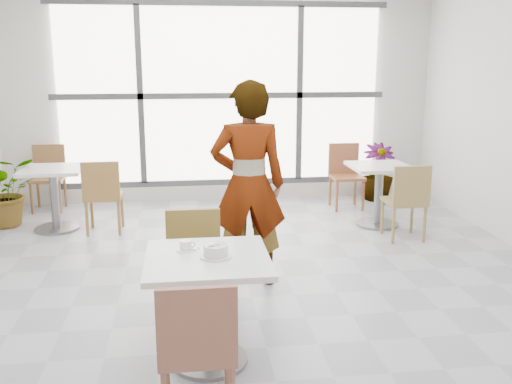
{
  "coord_description": "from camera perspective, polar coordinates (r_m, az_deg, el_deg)",
  "views": [
    {
      "loc": [
        -0.55,
        -4.48,
        1.99
      ],
      "look_at": [
        0.0,
        -0.3,
        1.0
      ],
      "focal_mm": 39.7,
      "sensor_mm": 36.0,
      "label": 1
    }
  ],
  "objects": [
    {
      "name": "floor",
      "position": [
        4.94,
        -0.46,
        -10.56
      ],
      "size": [
        7.0,
        7.0,
        0.0
      ],
      "primitive_type": "plane",
      "color": "#9E9EA5",
      "rests_on": "ground"
    },
    {
      "name": "wall_back",
      "position": [
        8.02,
        -3.56,
        9.7
      ],
      "size": [
        6.0,
        0.0,
        6.0
      ],
      "primitive_type": "plane",
      "rotation": [
        1.57,
        0.0,
        0.0
      ],
      "color": "silver",
      "rests_on": "ground"
    },
    {
      "name": "wall_front",
      "position": [
        1.23,
        20.05,
        -11.32
      ],
      "size": [
        6.0,
        0.0,
        6.0
      ],
      "primitive_type": "plane",
      "rotation": [
        -1.57,
        0.0,
        0.0
      ],
      "color": "silver",
      "rests_on": "ground"
    },
    {
      "name": "window",
      "position": [
        7.95,
        -3.53,
        9.67
      ],
      "size": [
        4.6,
        0.07,
        2.52
      ],
      "color": "white",
      "rests_on": "ground"
    },
    {
      "name": "main_table",
      "position": [
        3.77,
        -4.86,
        -9.75
      ],
      "size": [
        0.8,
        0.8,
        0.75
      ],
      "color": "white",
      "rests_on": "ground"
    },
    {
      "name": "chair_near",
      "position": [
        3.17,
        -5.95,
        -14.97
      ],
      "size": [
        0.42,
        0.42,
        0.87
      ],
      "rotation": [
        0.0,
        0.0,
        3.14
      ],
      "color": "#905845",
      "rests_on": "ground"
    },
    {
      "name": "chair_far",
      "position": [
        4.38,
        -6.26,
        -6.78
      ],
      "size": [
        0.42,
        0.42,
        0.87
      ],
      "color": "olive",
      "rests_on": "ground"
    },
    {
      "name": "oatmeal_bowl",
      "position": [
        3.66,
        -4.07,
        -5.91
      ],
      "size": [
        0.21,
        0.21,
        0.09
      ],
      "color": "silver",
      "rests_on": "main_table"
    },
    {
      "name": "coffee_cup",
      "position": [
        3.82,
        -7.07,
        -5.4
      ],
      "size": [
        0.16,
        0.13,
        0.07
      ],
      "color": "white",
      "rests_on": "main_table"
    },
    {
      "name": "person",
      "position": [
        4.98,
        -0.79,
        0.73
      ],
      "size": [
        0.68,
        0.45,
        1.83
      ],
      "primitive_type": "imported",
      "rotation": [
        0.0,
        0.0,
        3.12
      ],
      "color": "black",
      "rests_on": "ground"
    },
    {
      "name": "bg_table_left",
      "position": [
        7.09,
        -19.67,
        0.2
      ],
      "size": [
        0.7,
        0.7,
        0.75
      ],
      "color": "silver",
      "rests_on": "ground"
    },
    {
      "name": "bg_table_right",
      "position": [
        7.02,
        12.28,
        0.55
      ],
      "size": [
        0.7,
        0.7,
        0.75
      ],
      "color": "silver",
      "rests_on": "ground"
    },
    {
      "name": "bg_chair_left_near",
      "position": [
        6.76,
        -15.2,
        0.01
      ],
      "size": [
        0.42,
        0.42,
        0.87
      ],
      "rotation": [
        0.0,
        0.0,
        3.14
      ],
      "color": "olive",
      "rests_on": "ground"
    },
    {
      "name": "bg_chair_left_far",
      "position": [
        8.11,
        -20.19,
        1.83
      ],
      "size": [
        0.42,
        0.42,
        0.87
      ],
      "color": "brown",
      "rests_on": "ground"
    },
    {
      "name": "bg_chair_right_near",
      "position": [
        6.49,
        15.0,
        -0.51
      ],
      "size": [
        0.42,
        0.42,
        0.87
      ],
      "rotation": [
        0.0,
        0.0,
        3.14
      ],
      "color": "olive",
      "rests_on": "ground"
    },
    {
      "name": "bg_chair_right_far",
      "position": [
        7.83,
        8.99,
        2.1
      ],
      "size": [
        0.42,
        0.42,
        0.87
      ],
      "color": "brown",
      "rests_on": "ground"
    },
    {
      "name": "plant_left",
      "position": [
        7.51,
        -23.9,
        0.05
      ],
      "size": [
        0.96,
        0.9,
        0.85
      ],
      "primitive_type": "imported",
      "rotation": [
        0.0,
        0.0,
        0.38
      ],
      "color": "#3B7538",
      "rests_on": "ground"
    },
    {
      "name": "plant_right",
      "position": [
        8.32,
        12.14,
        1.98
      ],
      "size": [
        0.46,
        0.46,
        0.82
      ],
      "primitive_type": "imported",
      "rotation": [
        0.0,
        0.0,
        -0.01
      ],
      "color": "#598A3B",
      "rests_on": "ground"
    }
  ]
}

